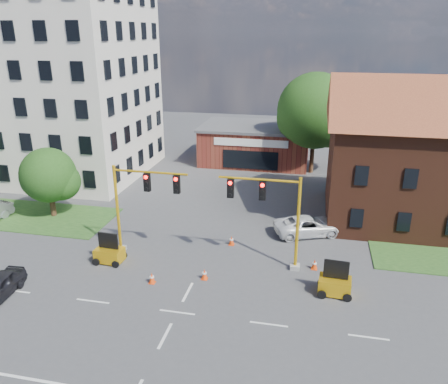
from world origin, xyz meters
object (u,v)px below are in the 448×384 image
at_px(signal_mast_east, 272,211).
at_px(trailer_west, 109,253).
at_px(trailer_east, 335,284).
at_px(pickup_white, 308,226).
at_px(signal_mast_west, 140,200).

xyz_separation_m(signal_mast_east, trailer_west, (-10.39, -1.63, -3.29)).
bearing_deg(trailer_east, pickup_white, 106.91).
distance_m(signal_mast_west, trailer_east, 13.37).
distance_m(signal_mast_east, trailer_east, 5.72).
bearing_deg(trailer_west, signal_mast_east, 12.33).
xyz_separation_m(signal_mast_east, trailer_east, (4.03, -2.39, -3.27)).
bearing_deg(trailer_west, pickup_white, 32.23).
distance_m(signal_mast_east, trailer_west, 11.02).
height_order(signal_mast_west, trailer_west, signal_mast_west).
relative_size(signal_mast_east, trailer_east, 2.99).
relative_size(signal_mast_east, trailer_west, 3.09).
xyz_separation_m(signal_mast_west, trailer_east, (12.74, -2.39, -3.27)).
relative_size(signal_mast_west, signal_mast_east, 1.00).
height_order(trailer_east, pickup_white, trailer_east).
relative_size(signal_mast_west, pickup_white, 1.22).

